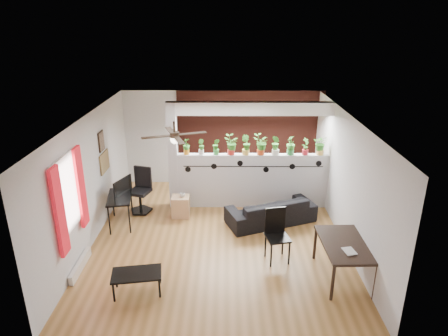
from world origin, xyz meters
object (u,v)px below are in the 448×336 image
at_px(cup, 182,195).
at_px(dining_table, 345,247).
at_px(potted_plant_3, 231,144).
at_px(folding_chair, 276,230).
at_px(potted_plant_6, 276,145).
at_px(potted_plant_7, 291,145).
at_px(potted_plant_5, 261,144).
at_px(potted_plant_0, 186,146).
at_px(coffee_table, 137,275).
at_px(computer_desk, 120,199).
at_px(potted_plant_1, 201,146).
at_px(office_chair, 141,193).
at_px(potted_plant_4, 246,144).
at_px(potted_plant_9, 321,145).
at_px(potted_plant_2, 216,146).
at_px(ceiling_fan, 175,136).
at_px(cube_shelf, 181,206).
at_px(potted_plant_8, 306,146).
at_px(sofa, 271,211).

distance_m(cup, dining_table, 3.89).
xyz_separation_m(potted_plant_3, folding_chair, (0.85, -2.28, -0.98)).
distance_m(potted_plant_6, potted_plant_7, 0.35).
relative_size(potted_plant_5, folding_chair, 0.47).
relative_size(potted_plant_0, cup, 3.24).
height_order(potted_plant_5, coffee_table, potted_plant_5).
xyz_separation_m(computer_desk, dining_table, (4.44, -1.94, 0.00)).
height_order(potted_plant_0, potted_plant_5, potted_plant_5).
distance_m(potted_plant_1, potted_plant_3, 0.70).
height_order(potted_plant_1, office_chair, potted_plant_1).
height_order(potted_plant_4, potted_plant_9, potted_plant_9).
xyz_separation_m(potted_plant_2, office_chair, (-1.79, -0.30, -1.08)).
bearing_deg(potted_plant_6, computer_desk, -164.79).
relative_size(potted_plant_4, dining_table, 0.35).
distance_m(potted_plant_3, potted_plant_6, 1.05).
bearing_deg(potted_plant_4, coffee_table, -120.41).
height_order(potted_plant_2, potted_plant_4, potted_plant_4).
height_order(ceiling_fan, potted_plant_1, ceiling_fan).
bearing_deg(dining_table, potted_plant_9, 87.38).
height_order(potted_plant_5, dining_table, potted_plant_5).
height_order(potted_plant_2, dining_table, potted_plant_2).
height_order(potted_plant_5, folding_chair, potted_plant_5).
bearing_deg(cube_shelf, coffee_table, -99.28).
relative_size(potted_plant_1, coffee_table, 0.41).
relative_size(potted_plant_2, coffee_table, 0.44).
height_order(potted_plant_3, potted_plant_4, potted_plant_3).
relative_size(cube_shelf, dining_table, 0.38).
bearing_deg(potted_plant_8, potted_plant_6, 180.00).
bearing_deg(potted_plant_5, potted_plant_8, 0.00).
xyz_separation_m(potted_plant_1, sofa, (1.61, -0.83, -1.27)).
height_order(potted_plant_4, coffee_table, potted_plant_4).
height_order(potted_plant_3, potted_plant_9, potted_plant_3).
bearing_deg(office_chair, folding_chair, -33.56).
xyz_separation_m(potted_plant_3, potted_plant_5, (0.70, 0.00, 0.01)).
relative_size(potted_plant_0, potted_plant_1, 1.07).
xyz_separation_m(potted_plant_1, potted_plant_3, (0.70, -0.00, 0.05)).
relative_size(ceiling_fan, office_chair, 1.11).
xyz_separation_m(potted_plant_3, office_chair, (-2.14, -0.30, -1.12)).
relative_size(office_chair, folding_chair, 1.03).
relative_size(potted_plant_9, folding_chair, 0.45).
relative_size(cube_shelf, cup, 4.13).
bearing_deg(potted_plant_2, ceiling_fan, -111.86).
height_order(potted_plant_0, sofa, potted_plant_0).
height_order(potted_plant_4, cup, potted_plant_4).
bearing_deg(potted_plant_0, cube_shelf, -102.32).
bearing_deg(potted_plant_6, potted_plant_4, 180.00).
distance_m(ceiling_fan, potted_plant_8, 3.43).
xyz_separation_m(folding_chair, coffee_table, (-2.46, -1.06, -0.27)).
relative_size(potted_plant_9, office_chair, 0.43).
bearing_deg(computer_desk, folding_chair, -21.76).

